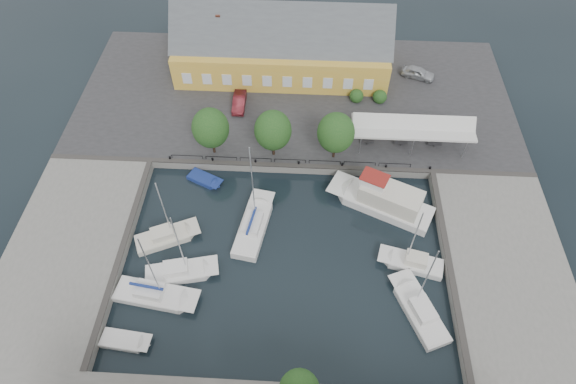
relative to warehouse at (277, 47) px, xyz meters
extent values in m
plane|color=black|center=(2.60, -28.36, -4.43)|extent=(140.00, 140.00, 0.00)
cube|color=#2D2D30|center=(2.60, -5.36, -3.93)|extent=(56.00, 26.00, 1.00)
cube|color=slate|center=(-19.40, -30.36, -3.93)|extent=(12.00, 24.00, 1.00)
cube|color=slate|center=(24.60, -30.36, -3.93)|extent=(12.00, 24.00, 1.00)
cube|color=#383533|center=(2.60, -18.06, -3.37)|extent=(56.00, 0.60, 0.12)
cube|color=#383533|center=(-13.70, -30.36, -3.37)|extent=(0.60, 24.00, 0.12)
cube|color=#383533|center=(18.90, -30.36, -3.37)|extent=(0.60, 24.00, 0.12)
cylinder|color=black|center=(-11.40, -17.76, -3.23)|extent=(0.24, 0.24, 0.40)
cylinder|color=black|center=(-6.40, -17.76, -3.23)|extent=(0.24, 0.24, 0.40)
cylinder|color=black|center=(-1.40, -17.76, -3.23)|extent=(0.24, 0.24, 0.40)
cylinder|color=black|center=(3.60, -17.76, -3.23)|extent=(0.24, 0.24, 0.40)
cylinder|color=black|center=(8.60, -17.76, -3.23)|extent=(0.24, 0.24, 0.40)
cylinder|color=black|center=(13.60, -17.76, -3.23)|extent=(0.24, 0.24, 0.40)
cylinder|color=black|center=(18.60, -17.76, -3.23)|extent=(0.24, 0.24, 0.40)
cube|color=gold|center=(0.60, -0.36, -1.18)|extent=(28.00, 10.00, 4.50)
cube|color=#474C51|center=(0.60, -0.36, 2.32)|extent=(28.56, 7.60, 7.60)
cube|color=gold|center=(-9.40, 5.64, -1.68)|extent=(6.00, 6.00, 3.50)
cube|color=brown|center=(-7.40, -0.36, 4.17)|extent=(0.60, 0.60, 1.20)
cube|color=silver|center=(16.60, -13.86, -0.73)|extent=(14.00, 4.00, 0.25)
cylinder|color=silver|center=(10.60, -15.66, -2.08)|extent=(0.10, 0.10, 2.70)
cylinder|color=silver|center=(10.60, -12.06, -2.08)|extent=(0.10, 0.10, 2.70)
cylinder|color=silver|center=(16.60, -15.66, -2.08)|extent=(0.10, 0.10, 2.70)
cylinder|color=silver|center=(16.60, -12.06, -2.08)|extent=(0.10, 0.10, 2.70)
cylinder|color=silver|center=(22.60, -15.66, -2.08)|extent=(0.10, 0.10, 2.70)
cylinder|color=silver|center=(22.60, -12.06, -2.08)|extent=(0.10, 0.10, 2.70)
cylinder|color=black|center=(-6.40, -16.36, -2.38)|extent=(0.30, 0.30, 2.10)
ellipsoid|color=#1C4A1A|center=(-6.40, -16.36, 0.46)|extent=(4.20, 4.20, 4.83)
cylinder|color=black|center=(0.60, -16.36, -2.38)|extent=(0.30, 0.30, 2.10)
ellipsoid|color=#1C4A1A|center=(0.60, -16.36, 0.46)|extent=(4.20, 4.20, 4.83)
cylinder|color=black|center=(7.60, -16.36, -2.38)|extent=(0.30, 0.30, 2.10)
ellipsoid|color=#1C4A1A|center=(7.60, -16.36, 0.46)|extent=(4.20, 4.20, 4.83)
imported|color=#B4B8BC|center=(19.10, -0.96, -2.67)|extent=(4.80, 3.22, 1.52)
imported|color=#541319|center=(-4.38, -8.13, -2.70)|extent=(1.58, 4.41, 1.45)
cube|color=white|center=(-0.92, -26.83, -4.28)|extent=(3.78, 7.35, 1.50)
cube|color=white|center=(-0.77, -25.97, -3.49)|extent=(3.91, 8.71, 0.08)
cube|color=white|center=(-0.89, -26.66, -3.03)|extent=(2.24, 3.06, 0.90)
cylinder|color=silver|center=(-0.69, -25.45, 1.73)|extent=(0.12, 0.12, 10.51)
cube|color=navy|center=(-0.92, -26.83, -2.28)|extent=(0.81, 3.49, 0.22)
cube|color=white|center=(13.59, -22.93, -4.33)|extent=(10.02, 7.16, 1.80)
cube|color=white|center=(12.52, -22.43, -3.39)|extent=(11.67, 7.82, 0.08)
cube|color=beige|center=(13.59, -22.93, -2.33)|extent=(7.13, 5.44, 2.20)
cube|color=white|center=(11.67, -22.04, -0.93)|extent=(3.16, 2.85, 1.20)
cube|color=maroon|center=(11.67, -22.04, -0.28)|extent=(3.42, 3.04, 0.10)
cube|color=white|center=(15.80, -29.97, -4.38)|extent=(5.60, 3.37, 1.30)
cube|color=white|center=(15.16, -29.81, -3.69)|extent=(6.59, 3.54, 0.08)
cube|color=beige|center=(15.67, -29.94, -3.23)|extent=(2.39, 1.94, 0.90)
cylinder|color=silver|center=(14.78, -29.72, 0.19)|extent=(0.12, 0.12, 7.84)
cube|color=white|center=(15.72, -35.42, -4.38)|extent=(4.83, 6.83, 1.30)
cube|color=white|center=(15.41, -34.69, -3.69)|extent=(5.23, 7.96, 0.08)
cube|color=white|center=(15.66, -35.28, -3.23)|extent=(2.58, 3.01, 0.90)
cylinder|color=silver|center=(15.22, -34.25, 0.71)|extent=(0.12, 0.12, 8.88)
cube|color=beige|center=(-10.15, -28.28, -4.38)|extent=(5.87, 4.36, 1.30)
cube|color=beige|center=(-9.54, -28.00, -3.69)|extent=(6.81, 4.72, 0.08)
cube|color=beige|center=(-10.03, -28.23, -3.23)|extent=(2.62, 2.34, 0.90)
cylinder|color=silver|center=(-9.17, -27.83, 0.31)|extent=(0.12, 0.12, 8.08)
cube|color=white|center=(-7.96, -32.23, -4.38)|extent=(6.18, 3.58, 1.30)
cube|color=white|center=(-7.25, -32.07, -3.69)|extent=(7.29, 3.75, 0.08)
cube|color=white|center=(-7.82, -32.20, -3.23)|extent=(2.62, 2.08, 0.90)
cylinder|color=silver|center=(-6.83, -31.98, 0.58)|extent=(0.12, 0.12, 8.61)
cube|color=white|center=(-9.95, -34.66, -4.38)|extent=(6.91, 3.45, 1.30)
cube|color=white|center=(-9.13, -34.78, -3.69)|extent=(8.20, 3.54, 0.08)
cube|color=white|center=(-9.78, -34.69, -3.23)|extent=(2.87, 2.08, 0.90)
cylinder|color=silver|center=(-8.64, -34.85, 1.13)|extent=(0.12, 0.12, 9.73)
cube|color=navy|center=(-9.95, -34.66, -2.48)|extent=(3.30, 0.69, 0.22)
cube|color=white|center=(-11.47, -39.21, -4.38)|extent=(3.87, 2.13, 0.90)
cube|color=white|center=(-11.01, -39.26, -3.89)|extent=(4.60, 2.14, 0.08)
cube|color=navy|center=(-7.37, -19.83, -4.38)|extent=(3.73, 2.95, 0.80)
cube|color=navy|center=(-7.00, -20.02, -3.94)|extent=(4.30, 3.18, 0.08)
camera|label=1|loc=(4.33, -55.10, 37.76)|focal=30.00mm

